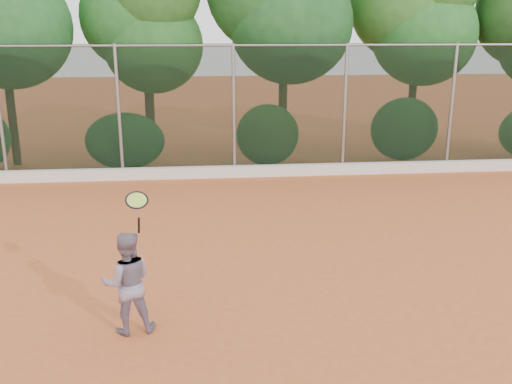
{
  "coord_description": "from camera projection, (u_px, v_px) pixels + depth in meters",
  "views": [
    {
      "loc": [
        -0.89,
        -8.1,
        3.9
      ],
      "look_at": [
        0.0,
        1.0,
        1.25
      ],
      "focal_mm": 40.0,
      "sensor_mm": 36.0,
      "label": 1
    }
  ],
  "objects": [
    {
      "name": "ground",
      "position": [
        262.0,
        286.0,
        8.92
      ],
      "size": [
        80.0,
        80.0,
        0.0
      ],
      "primitive_type": "plane",
      "color": "#C75F2F",
      "rests_on": "ground"
    },
    {
      "name": "concrete_curb",
      "position": [
        235.0,
        171.0,
        15.39
      ],
      "size": [
        24.0,
        0.2,
        0.3
      ],
      "primitive_type": "cube",
      "color": "silver",
      "rests_on": "ground"
    },
    {
      "name": "tennis_player",
      "position": [
        127.0,
        283.0,
        7.43
      ],
      "size": [
        0.75,
        0.62,
        1.39
      ],
      "primitive_type": "imported",
      "rotation": [
        0.0,
        0.0,
        3.29
      ],
      "color": "gray",
      "rests_on": "ground"
    },
    {
      "name": "chainlink_fence",
      "position": [
        234.0,
        107.0,
        15.09
      ],
      "size": [
        24.09,
        0.09,
        3.5
      ],
      "color": "black",
      "rests_on": "ground"
    },
    {
      "name": "foliage_backdrop",
      "position": [
        210.0,
        9.0,
        16.22
      ],
      "size": [
        23.7,
        3.63,
        7.55
      ],
      "color": "#442E1A",
      "rests_on": "ground"
    },
    {
      "name": "tennis_racket",
      "position": [
        137.0,
        203.0,
        7.01
      ],
      "size": [
        0.33,
        0.3,
        0.57
      ],
      "color": "black",
      "rests_on": "ground"
    }
  ]
}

